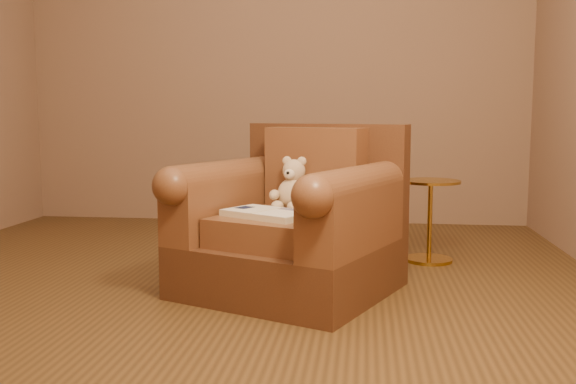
# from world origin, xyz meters

# --- Properties ---
(floor) EXTENTS (4.00, 4.00, 0.00)m
(floor) POSITION_xyz_m (0.00, 0.00, 0.00)
(floor) COLOR brown
(floor) RESTS_ON ground
(armchair) EXTENTS (1.18, 1.15, 0.82)m
(armchair) POSITION_xyz_m (0.39, -0.04, 0.32)
(armchair) COLOR #512F1B
(armchair) RESTS_ON floor
(teddy_bear) EXTENTS (0.20, 0.23, 0.27)m
(teddy_bear) POSITION_xyz_m (0.37, 0.04, 0.49)
(teddy_bear) COLOR #CEB290
(teddy_bear) RESTS_ON armchair
(guidebook) EXTENTS (0.47, 0.41, 0.03)m
(guidebook) POSITION_xyz_m (0.29, -0.20, 0.41)
(guidebook) COLOR beige
(guidebook) RESTS_ON armchair
(side_table) EXTENTS (0.35, 0.35, 0.48)m
(side_table) POSITION_xyz_m (1.12, 0.67, 0.26)
(side_table) COLOR #B98F33
(side_table) RESTS_ON floor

